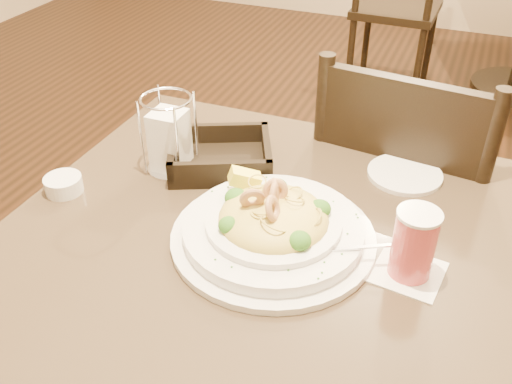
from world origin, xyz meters
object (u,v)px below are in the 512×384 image
at_px(drink_glass, 414,244).
at_px(napkin_caddy, 170,139).
at_px(main_table, 252,321).
at_px(bread_basket, 220,158).
at_px(side_plate, 405,174).
at_px(butter_ramekin, 64,184).
at_px(dining_chair_near, 399,210).
at_px(pasta_bowl, 273,225).
at_px(dining_chair_far, 396,3).

xyz_separation_m(drink_glass, napkin_caddy, (-0.52, 0.14, 0.01)).
relative_size(main_table, napkin_caddy, 5.36).
relative_size(bread_basket, side_plate, 1.71).
bearing_deg(napkin_caddy, butter_ramekin, -135.64).
bearing_deg(dining_chair_near, butter_ramekin, 46.68).
height_order(drink_glass, side_plate, drink_glass).
xyz_separation_m(dining_chair_near, bread_basket, (-0.36, -0.31, 0.25)).
distance_m(pasta_bowl, drink_glass, 0.24).
distance_m(drink_glass, butter_ramekin, 0.68).
relative_size(pasta_bowl, drink_glass, 3.20).
bearing_deg(butter_ramekin, dining_chair_near, 39.85).
distance_m(main_table, bread_basket, 0.35).
bearing_deg(napkin_caddy, bread_basket, 27.58).
xyz_separation_m(pasta_bowl, napkin_caddy, (-0.28, 0.14, 0.04)).
height_order(main_table, pasta_bowl, pasta_bowl).
bearing_deg(pasta_bowl, side_plate, 58.54).
distance_m(drink_glass, side_plate, 0.30).
xyz_separation_m(dining_chair_near, side_plate, (0.01, -0.20, 0.23)).
distance_m(dining_chair_near, drink_glass, 0.58).
distance_m(dining_chair_near, bread_basket, 0.53).
height_order(main_table, dining_chair_near, dining_chair_near).
bearing_deg(drink_glass, dining_chair_far, 100.30).
bearing_deg(side_plate, dining_chair_near, 93.82).
height_order(dining_chair_near, pasta_bowl, dining_chair_near).
bearing_deg(side_plate, dining_chair_far, 100.19).
relative_size(main_table, butter_ramekin, 12.06).
height_order(dining_chair_far, side_plate, dining_chair_far).
bearing_deg(butter_ramekin, bread_basket, 39.09).
distance_m(dining_chair_near, pasta_bowl, 0.59).
height_order(dining_chair_near, butter_ramekin, dining_chair_near).
bearing_deg(bread_basket, main_table, -51.53).
xyz_separation_m(dining_chair_near, dining_chair_far, (-0.35, 1.80, 0.00)).
relative_size(main_table, drink_glass, 7.21).
bearing_deg(dining_chair_far, napkin_caddy, 88.31).
height_order(main_table, drink_glass, drink_glass).
height_order(main_table, side_plate, side_plate).
bearing_deg(pasta_bowl, main_table, 178.05).
height_order(drink_glass, bread_basket, drink_glass).
distance_m(bread_basket, napkin_caddy, 0.11).
relative_size(dining_chair_near, pasta_bowl, 2.33).
bearing_deg(main_table, dining_chair_far, 93.39).
bearing_deg(main_table, drink_glass, 0.55).
distance_m(bread_basket, butter_ramekin, 0.32).
bearing_deg(pasta_bowl, bread_basket, 135.15).
bearing_deg(bread_basket, drink_glass, -23.36).
bearing_deg(dining_chair_far, pasta_bowl, 95.53).
relative_size(main_table, dining_chair_far, 0.97).
bearing_deg(butter_ramekin, dining_chair_far, 83.45).
height_order(drink_glass, butter_ramekin, drink_glass).
height_order(main_table, napkin_caddy, napkin_caddy).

